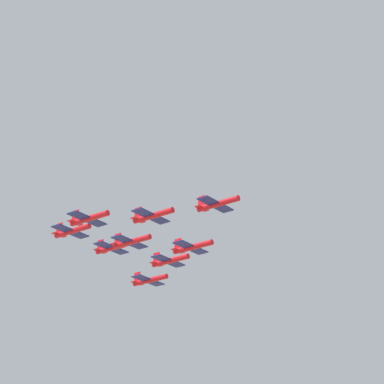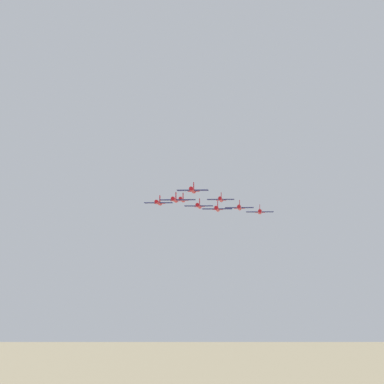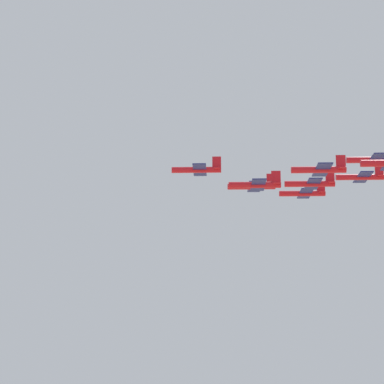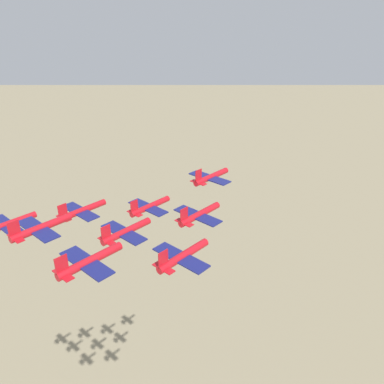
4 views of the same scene
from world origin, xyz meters
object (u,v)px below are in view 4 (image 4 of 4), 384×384
(jet_6, at_px, (7,224))
(jet_7, at_px, (39,228))
(jet_1, at_px, (149,207))
(jet_5, at_px, (182,256))
(jet_2, at_px, (198,215))
(jet_3, at_px, (81,211))
(jet_4, at_px, (125,232))
(jet_0, at_px, (210,177))
(jet_8, at_px, (88,262))

(jet_6, bearing_deg, jet_7, -0.00)
(jet_1, bearing_deg, jet_5, -29.54)
(jet_1, bearing_deg, jet_2, -0.00)
(jet_2, height_order, jet_3, jet_2)
(jet_1, distance_m, jet_5, 21.27)
(jet_4, distance_m, jet_6, 21.14)
(jet_0, bearing_deg, jet_3, -120.47)
(jet_1, distance_m, jet_7, 21.27)
(jet_3, bearing_deg, jet_8, -29.54)
(jet_1, xyz_separation_m, jet_2, (-3.00, -11.87, 2.68))
(jet_3, distance_m, jet_5, 24.54)
(jet_3, xyz_separation_m, jet_5, (-5.99, -23.74, 1.63))
(jet_2, bearing_deg, jet_5, -59.53)
(jet_2, bearing_deg, jet_8, -90.00)
(jet_5, height_order, jet_6, jet_5)
(jet_3, bearing_deg, jet_2, 29.54)
(jet_5, bearing_deg, jet_8, -120.47)
(jet_0, xyz_separation_m, jet_3, (-17.18, 16.96, -3.44))
(jet_0, distance_m, jet_8, 31.81)
(jet_6, xyz_separation_m, jet_8, (-5.99, -23.74, 4.00))
(jet_4, distance_m, jet_8, 12.38)
(jet_2, bearing_deg, jet_4, -120.47)
(jet_1, height_order, jet_2, jet_2)
(jet_2, height_order, jet_4, jet_2)
(jet_1, distance_m, jet_3, 12.12)
(jet_6, distance_m, jet_7, 12.88)
(jet_7, distance_m, jet_8, 12.24)
(jet_4, height_order, jet_8, jet_8)
(jet_4, relative_size, jet_7, 1.00)
(jet_0, relative_size, jet_1, 1.00)
(jet_0, height_order, jet_2, jet_0)
(jet_1, height_order, jet_6, jet_6)
(jet_0, bearing_deg, jet_6, -120.47)
(jet_7, height_order, jet_8, jet_7)
(jet_1, distance_m, jet_8, 24.54)
(jet_1, distance_m, jet_2, 12.53)
(jet_5, bearing_deg, jet_7, -150.46)
(jet_0, xyz_separation_m, jet_8, (-31.77, 1.71, -0.10))
(jet_4, relative_size, jet_6, 1.00)
(jet_4, xyz_separation_m, jet_7, (-8.59, 8.48, 2.75))
(jet_5, height_order, jet_7, jet_7)
(jet_6, bearing_deg, jet_1, 59.53)
(jet_1, bearing_deg, jet_6, -120.47)
(jet_4, bearing_deg, jet_2, 59.53)
(jet_4, bearing_deg, jet_8, -59.53)
(jet_8, bearing_deg, jet_2, 90.00)
(jet_6, bearing_deg, jet_5, 18.78)
(jet_1, relative_size, jet_6, 1.00)
(jet_0, height_order, jet_5, jet_0)
(jet_5, distance_m, jet_8, 12.19)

